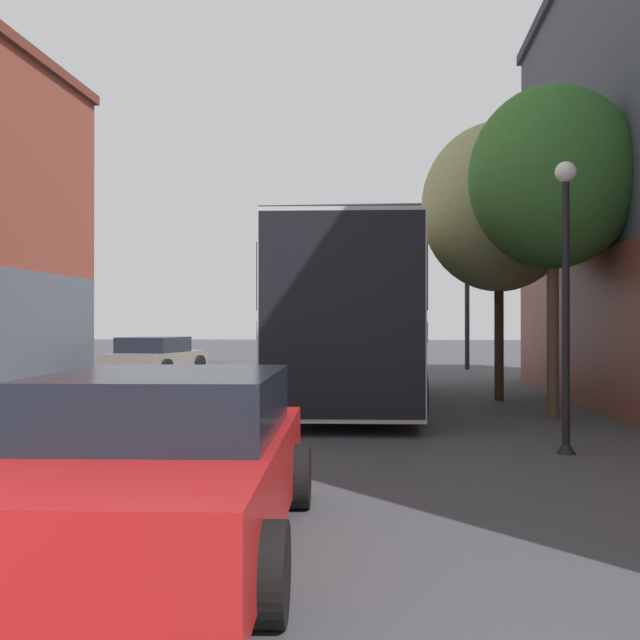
# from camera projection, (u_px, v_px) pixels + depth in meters

# --- Properties ---
(lane_center_line) EXTENTS (0.14, 43.65, 0.01)m
(lane_center_line) POSITION_uv_depth(u_px,v_px,m) (246.00, 399.00, 17.34)
(lane_center_line) COLOR silver
(lane_center_line) RESTS_ON ground_plane
(bus) EXTENTS (3.34, 10.72, 3.54)m
(bus) POSITION_uv_depth(u_px,v_px,m) (345.00, 313.00, 16.65)
(bus) COLOR #B7B7BC
(bus) RESTS_ON ground_plane
(hatchback_foreground) EXTENTS (2.37, 4.54, 1.36)m
(hatchback_foreground) POSITION_uv_depth(u_px,v_px,m) (162.00, 465.00, 5.80)
(hatchback_foreground) COLOR red
(hatchback_foreground) RESTS_ON ground_plane
(parked_car_left_near) EXTENTS (2.52, 4.46, 1.32)m
(parked_car_left_near) POSITION_uv_depth(u_px,v_px,m) (156.00, 358.00, 24.21)
(parked_car_left_near) COLOR slate
(parked_car_left_near) RESTS_ON ground_plane
(traffic_signal_gantry) EXTENTS (8.17, 0.36, 6.63)m
(traffic_signal_gantry) POSITION_uv_depth(u_px,v_px,m) (397.00, 241.00, 28.79)
(traffic_signal_gantry) COLOR black
(traffic_signal_gantry) RESTS_ON ground_plane
(street_lamp) EXTENTS (0.29, 0.29, 3.93)m
(street_lamp) POSITION_uv_depth(u_px,v_px,m) (566.00, 294.00, 10.05)
(street_lamp) COLOR black
(street_lamp) RESTS_ON ground_plane
(street_tree_near) EXTENTS (3.10, 2.79, 6.18)m
(street_tree_near) POSITION_uv_depth(u_px,v_px,m) (553.00, 178.00, 13.89)
(street_tree_near) COLOR brown
(street_tree_near) RESTS_ON ground_plane
(street_tree_far) EXTENTS (3.52, 3.17, 6.36)m
(street_tree_far) POSITION_uv_depth(u_px,v_px,m) (499.00, 207.00, 17.06)
(street_tree_far) COLOR #3D2D1E
(street_tree_far) RESTS_ON ground_plane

